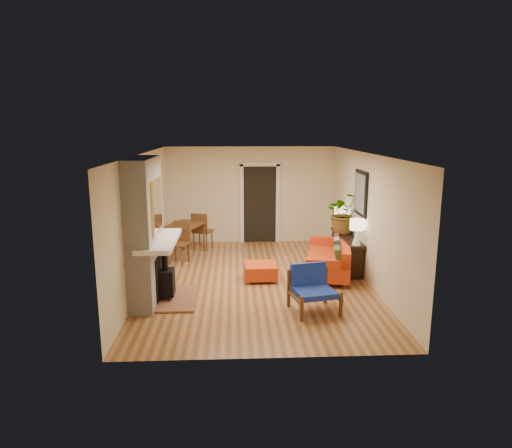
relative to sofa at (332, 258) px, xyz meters
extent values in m
plane|color=#BB7648|center=(-1.65, -0.39, -0.35)|extent=(6.50, 6.50, 0.00)
plane|color=white|center=(-1.65, -0.39, 2.25)|extent=(6.50, 6.50, 0.00)
plane|color=beige|center=(-1.65, 2.86, 0.95)|extent=(4.50, 0.00, 4.50)
plane|color=beige|center=(-1.65, -3.64, 0.95)|extent=(4.50, 0.00, 4.50)
plane|color=beige|center=(-3.90, -0.39, 0.95)|extent=(0.00, 6.50, 6.50)
plane|color=beige|center=(0.60, -0.39, 0.95)|extent=(0.00, 6.50, 6.50)
cube|color=black|center=(-1.40, 2.83, 0.70)|extent=(0.88, 0.06, 2.10)
cube|color=white|center=(-1.89, 2.82, 0.70)|extent=(0.10, 0.08, 2.18)
cube|color=white|center=(-0.91, 2.82, 0.70)|extent=(0.10, 0.08, 2.18)
cube|color=white|center=(-1.40, 2.82, 1.78)|extent=(1.08, 0.08, 0.10)
cube|color=black|center=(0.57, 0.01, 1.40)|extent=(0.04, 0.85, 0.95)
cube|color=slate|center=(0.55, 0.01, 1.40)|extent=(0.01, 0.70, 0.80)
cube|color=black|center=(-3.86, -0.04, 1.07)|extent=(0.06, 0.95, 0.02)
cube|color=black|center=(-3.86, -0.04, 1.37)|extent=(0.06, 0.95, 0.02)
cube|color=white|center=(-3.69, -1.39, 1.51)|extent=(0.42, 1.50, 1.48)
cube|color=white|center=(-3.69, -1.39, 0.21)|extent=(0.42, 1.50, 1.12)
cube|color=white|center=(-3.44, -1.39, 0.77)|extent=(0.60, 1.68, 0.08)
cube|color=black|center=(-3.47, -1.39, 0.10)|extent=(0.03, 0.72, 0.78)
cube|color=brown|center=(-3.18, -1.39, -0.33)|extent=(0.75, 1.30, 0.04)
cube|color=black|center=(-3.36, -1.39, -0.01)|extent=(0.30, 0.36, 0.48)
cylinder|color=black|center=(-3.36, -1.39, 0.43)|extent=(0.10, 0.10, 0.40)
cube|color=gold|center=(-3.46, -1.39, 1.40)|extent=(0.04, 0.95, 0.95)
cube|color=silver|center=(-3.44, -1.39, 1.40)|extent=(0.01, 0.82, 0.82)
cylinder|color=silver|center=(-0.59, -0.79, -0.30)|extent=(0.05, 0.05, 0.10)
cylinder|color=silver|center=(0.07, -0.92, -0.30)|extent=(0.05, 0.05, 0.10)
cylinder|color=silver|center=(-0.22, 0.96, -0.30)|extent=(0.05, 0.05, 0.10)
cylinder|color=silver|center=(0.44, 0.82, -0.30)|extent=(0.05, 0.05, 0.10)
cube|color=#DD4714|center=(-0.08, 0.02, -0.11)|extent=(1.26, 2.15, 0.29)
cube|color=#DD4714|center=(0.25, -0.05, 0.20)|extent=(0.60, 2.01, 0.34)
cube|color=#DD4714|center=(-0.27, -0.88, 0.13)|extent=(0.88, 0.35, 0.19)
cube|color=#DD4714|center=(0.11, 0.92, 0.13)|extent=(0.88, 0.35, 0.19)
cube|color=#485122|center=(-0.04, -0.78, 0.25)|extent=(0.27, 0.42, 0.40)
cube|color=black|center=(0.04, -0.40, 0.25)|extent=(0.27, 0.42, 0.40)
cube|color=gray|center=(0.12, -0.02, 0.25)|extent=(0.27, 0.42, 0.40)
cube|color=maroon|center=(0.19, 0.31, 0.25)|extent=(0.27, 0.42, 0.40)
cube|color=black|center=(0.27, 0.68, 0.25)|extent=(0.27, 0.42, 0.40)
cylinder|color=silver|center=(-1.83, -0.62, -0.32)|extent=(0.03, 0.03, 0.05)
cylinder|color=silver|center=(-1.29, -0.61, -0.32)|extent=(0.03, 0.03, 0.05)
cylinder|color=silver|center=(-1.84, -0.08, -0.32)|extent=(0.03, 0.03, 0.05)
cylinder|color=silver|center=(-1.30, -0.07, -0.32)|extent=(0.03, 0.03, 0.05)
cube|color=#DD4714|center=(-1.56, -0.35, -0.16)|extent=(0.68, 0.68, 0.28)
cube|color=brown|center=(-1.08, -2.14, -0.06)|extent=(0.21, 0.72, 0.05)
cube|color=brown|center=(-1.02, -2.45, -0.14)|extent=(0.06, 0.06, 0.43)
cube|color=brown|center=(-1.15, -1.82, -0.01)|extent=(0.06, 0.06, 0.68)
cube|color=brown|center=(-0.40, -1.99, -0.06)|extent=(0.21, 0.72, 0.05)
cube|color=brown|center=(-0.33, -2.30, -0.14)|extent=(0.06, 0.06, 0.43)
cube|color=brown|center=(-0.47, -1.67, -0.01)|extent=(0.06, 0.06, 0.68)
cube|color=#1E3EB8|center=(-0.74, -2.06, 0.00)|extent=(0.76, 0.73, 0.10)
cube|color=#1E3EB8|center=(-0.81, -1.78, 0.23)|extent=(0.66, 0.30, 0.40)
cube|color=brown|center=(-3.30, 1.58, 0.42)|extent=(1.05, 1.23, 0.04)
cylinder|color=brown|center=(-3.73, 1.27, 0.03)|extent=(0.06, 0.06, 0.75)
cylinder|color=brown|center=(-3.19, 1.06, 0.03)|extent=(0.06, 0.06, 0.75)
cylinder|color=brown|center=(-3.41, 2.10, 0.03)|extent=(0.06, 0.06, 0.75)
cylinder|color=brown|center=(-2.87, 1.89, 0.03)|extent=(0.06, 0.06, 0.75)
cube|color=brown|center=(-3.39, 0.89, 0.12)|extent=(0.56, 0.56, 0.04)
cube|color=brown|center=(-3.32, 1.09, 0.38)|extent=(0.42, 0.19, 0.48)
cylinder|color=brown|center=(-3.62, 0.79, -0.12)|extent=(0.04, 0.04, 0.46)
cylinder|color=brown|center=(-3.29, 0.67, -0.12)|extent=(0.04, 0.04, 0.46)
cylinder|color=brown|center=(-3.50, 1.12, -0.12)|extent=(0.04, 0.04, 0.46)
cylinder|color=brown|center=(-3.17, 1.00, -0.12)|extent=(0.04, 0.04, 0.46)
cube|color=brown|center=(-2.91, 2.16, 0.12)|extent=(0.56, 0.56, 0.04)
cube|color=brown|center=(-2.99, 1.96, 0.38)|extent=(0.42, 0.19, 0.48)
cylinder|color=brown|center=(-3.14, 2.05, -0.12)|extent=(0.04, 0.04, 0.46)
cylinder|color=brown|center=(-2.81, 1.93, -0.12)|extent=(0.04, 0.04, 0.46)
cylinder|color=brown|center=(-3.01, 2.38, -0.12)|extent=(0.04, 0.04, 0.46)
cylinder|color=brown|center=(-2.68, 2.26, -0.12)|extent=(0.04, 0.04, 0.46)
cube|color=black|center=(0.42, 0.41, 0.35)|extent=(0.34, 1.85, 0.05)
cube|color=black|center=(0.42, -0.44, -0.01)|extent=(0.30, 0.04, 0.68)
cube|color=black|center=(0.42, 1.26, -0.01)|extent=(0.30, 0.04, 0.68)
cone|color=white|center=(0.42, -0.36, 0.53)|extent=(0.18, 0.18, 0.30)
cylinder|color=white|center=(0.42, -0.36, 0.71)|extent=(0.03, 0.03, 0.06)
cylinder|color=#FFEABF|center=(0.42, -0.36, 0.81)|extent=(0.30, 0.30, 0.22)
cone|color=white|center=(0.42, 1.10, 0.53)|extent=(0.18, 0.18, 0.30)
cylinder|color=white|center=(0.42, 1.10, 0.71)|extent=(0.03, 0.03, 0.06)
cylinder|color=#FFEABF|center=(0.42, 1.10, 0.81)|extent=(0.30, 0.30, 0.22)
imported|color=#1E5919|center=(0.41, 0.71, 0.85)|extent=(0.94, 0.85, 0.95)
camera|label=1|loc=(-2.10, -9.37, 2.78)|focal=32.00mm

